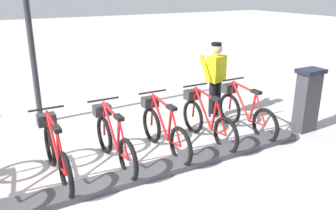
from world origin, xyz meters
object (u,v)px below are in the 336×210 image
object	(u,v)px
bike_docked_2	(163,129)
bike_docked_3	(113,139)
bike_docked_0	(244,111)
worker_near_rack	(215,77)
bike_docked_4	(56,152)
bike_docked_1	(206,119)
payment_kiosk	(307,99)

from	to	relation	value
bike_docked_2	bike_docked_3	xyz separation A→B (m)	(0.00, 0.92, 0.00)
bike_docked_0	worker_near_rack	size ratio (longest dim) A/B	1.04
bike_docked_0	bike_docked_4	world-z (taller)	same
bike_docked_4	worker_near_rack	bearing A→B (deg)	-74.95
bike_docked_2	bike_docked_3	bearing A→B (deg)	90.00
bike_docked_0	bike_docked_3	world-z (taller)	same
bike_docked_4	bike_docked_0	bearing A→B (deg)	-90.00
bike_docked_3	bike_docked_4	size ratio (longest dim) A/B	1.00
bike_docked_1	bike_docked_2	distance (m)	0.92
bike_docked_0	bike_docked_4	size ratio (longest dim) A/B	1.00
payment_kiosk	bike_docked_1	size ratio (longest dim) A/B	0.74
bike_docked_1	worker_near_rack	distance (m)	1.44
bike_docked_1	bike_docked_4	bearing A→B (deg)	90.00
bike_docked_0	bike_docked_4	distance (m)	3.68
payment_kiosk	bike_docked_3	size ratio (longest dim) A/B	0.74
bike_docked_2	bike_docked_1	bearing A→B (deg)	-90.00
bike_docked_2	bike_docked_4	size ratio (longest dim) A/B	1.00
payment_kiosk	worker_near_rack	bearing A→B (deg)	35.21
bike_docked_1	bike_docked_3	world-z (taller)	same
bike_docked_3	bike_docked_4	world-z (taller)	same
bike_docked_1	bike_docked_3	xyz separation A→B (m)	(0.00, 1.84, 0.00)
bike_docked_2	bike_docked_3	size ratio (longest dim) A/B	1.00
payment_kiosk	bike_docked_0	distance (m)	1.27
bike_docked_2	worker_near_rack	bearing A→B (deg)	-61.77
payment_kiosk	bike_docked_1	distance (m)	2.12
bike_docked_4	worker_near_rack	distance (m)	3.85
bike_docked_0	bike_docked_2	bearing A→B (deg)	90.00
bike_docked_0	worker_near_rack	world-z (taller)	worker_near_rack
bike_docked_3	bike_docked_4	distance (m)	0.92
bike_docked_0	bike_docked_3	xyz separation A→B (m)	(0.00, 2.76, 0.00)
payment_kiosk	bike_docked_2	world-z (taller)	payment_kiosk
bike_docked_2	bike_docked_4	xyz separation A→B (m)	(0.00, 1.84, 0.00)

